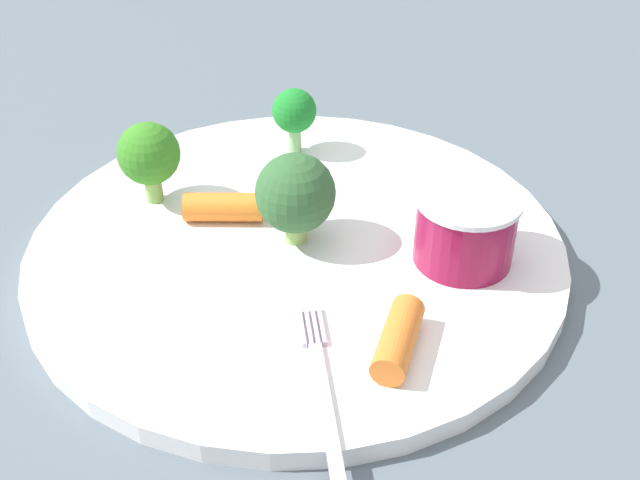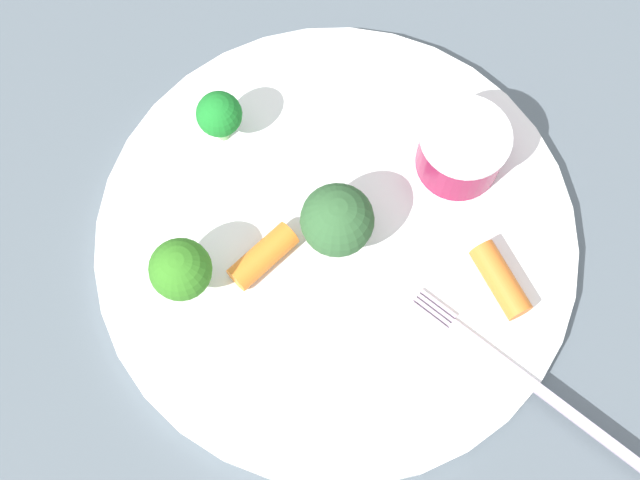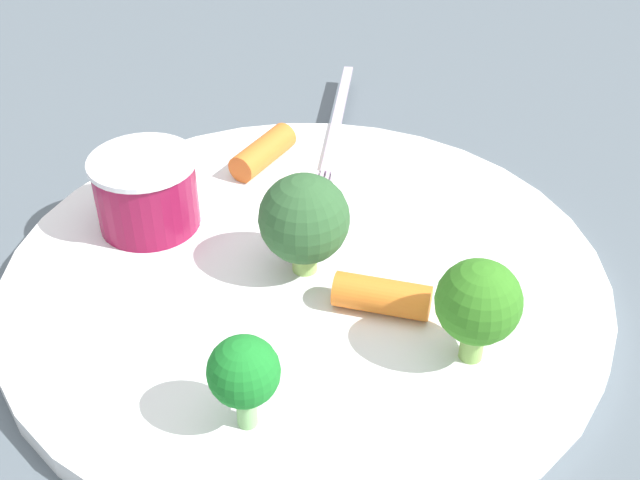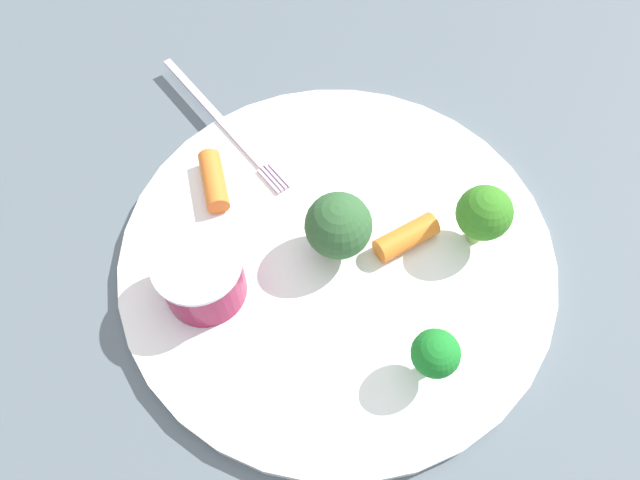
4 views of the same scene
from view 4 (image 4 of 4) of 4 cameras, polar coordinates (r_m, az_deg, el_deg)
ground_plane at (r=0.42m, az=1.70°, el=-1.69°), size 2.40×2.40×0.00m
plate at (r=0.42m, az=1.72°, el=-1.30°), size 0.32×0.32×0.01m
sauce_cup at (r=0.38m, az=-11.86°, el=-3.66°), size 0.06×0.06×0.04m
broccoli_floret_0 at (r=0.40m, az=16.13°, el=2.92°), size 0.04×0.04×0.05m
broccoli_floret_1 at (r=0.38m, az=2.15°, el=0.87°), size 0.05×0.05×0.06m
broccoli_floret_2 at (r=0.35m, az=11.57°, el=-11.21°), size 0.03×0.03×0.05m
carrot_stick_0 at (r=0.41m, az=8.73°, el=0.11°), size 0.04×0.05×0.02m
carrot_stick_1 at (r=0.44m, az=-10.69°, el=5.90°), size 0.05×0.02×0.02m
fork at (r=0.48m, az=-9.70°, el=11.54°), size 0.16×0.10×0.00m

